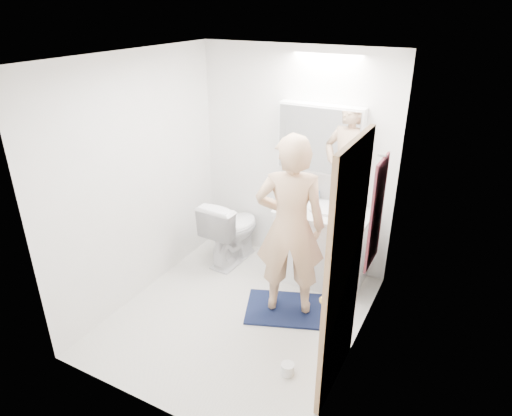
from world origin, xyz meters
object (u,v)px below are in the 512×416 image
Objects in this scene: soap_bottle_b at (314,193)px; toilet at (232,230)px; soap_bottle_a at (305,190)px; toilet_paper_roll at (288,369)px; vanity_cabinet at (322,247)px; medicine_cabinet at (320,139)px; toothbrush_cup at (347,204)px; person at (290,227)px.

toilet is at bearing -161.12° from soap_bottle_b.
toilet is 1.05m from soap_bottle_b.
soap_bottle_a is 2.04× the size of toilet_paper_roll.
soap_bottle_b is at bearing 135.20° from vanity_cabinet.
medicine_cabinet is 1.45m from toilet.
medicine_cabinet is 4.97× the size of soap_bottle_b.
vanity_cabinet is at bearing -170.43° from toilet.
toilet is 0.97m from soap_bottle_a.
toothbrush_cup is (0.19, 0.16, 0.48)m from vanity_cabinet.
vanity_cabinet is 5.08× the size of soap_bottle_b.
toilet_paper_roll is (0.26, -1.45, -0.34)m from vanity_cabinet.
vanity_cabinet is at bearing -51.78° from medicine_cabinet.
vanity_cabinet is 0.63m from soap_bottle_a.
medicine_cabinet is 1.07m from person.
toilet is at bearing 134.42° from toilet_paper_roll.
person is 0.86m from soap_bottle_a.
toilet is at bearing -159.70° from medicine_cabinet.
toilet is 7.15× the size of toilet_paper_roll.
toilet is 4.44× the size of soap_bottle_b.
soap_bottle_a is (-0.28, 0.15, 0.54)m from vanity_cabinet.
toilet_paper_roll is at bearing -79.65° from vanity_cabinet.
toothbrush_cup is at bearing -128.61° from person.
soap_bottle_a is at bearing 151.93° from vanity_cabinet.
soap_bottle_a is 0.48m from toothbrush_cup.
medicine_cabinet is at bearing 172.01° from toothbrush_cup.
vanity_cabinet is 1.05m from toilet.
soap_bottle_a is 0.11m from soap_bottle_b.
vanity_cabinet is 0.87m from person.
soap_bottle_b is at bearing -104.24° from person.
person reaches higher than toilet.
toilet_paper_roll is at bearing 93.41° from person.
toilet_paper_roll is (0.43, -1.66, -1.45)m from medicine_cabinet.
person is at bearing -84.56° from medicine_cabinet.
vanity_cabinet is at bearing -140.02° from toothbrush_cup.
toilet is 1.35m from toothbrush_cup.
medicine_cabinet is 0.73m from toothbrush_cup.
soap_bottle_a is at bearing -163.30° from soap_bottle_b.
person is (-0.08, -0.69, 0.53)m from vanity_cabinet.
toilet is 7.73× the size of toothbrush_cup.
medicine_cabinet is at bearing -156.42° from toilet.
person is at bearing -96.62° from vanity_cabinet.
person is at bearing -107.70° from toothbrush_cup.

